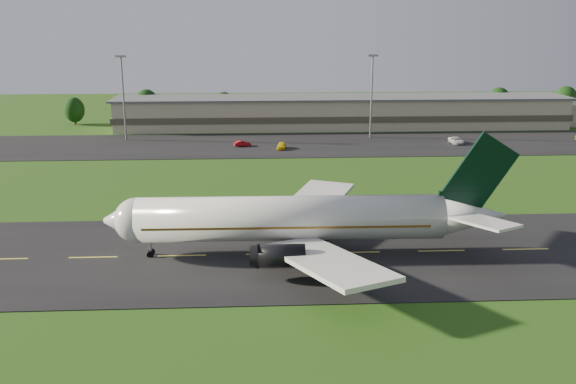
{
  "coord_description": "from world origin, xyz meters",
  "views": [
    {
      "loc": [
        -23.68,
        -76.0,
        28.97
      ],
      "look_at": [
        -19.26,
        8.0,
        6.0
      ],
      "focal_mm": 40.0,
      "sensor_mm": 36.0,
      "label": 1
    }
  ],
  "objects_px": {
    "service_vehicle_a": "(281,146)",
    "light_mast_centre": "(372,86)",
    "light_mast_west": "(123,88)",
    "service_vehicle_c": "(456,140)",
    "service_vehicle_b": "(242,144)",
    "airliner": "(297,219)",
    "terminal": "(365,112)"
  },
  "relations": [
    {
      "from": "terminal",
      "to": "service_vehicle_c",
      "type": "xyz_separation_m",
      "value": [
        17.52,
        -25.12,
        -3.14
      ]
    },
    {
      "from": "service_vehicle_a",
      "to": "light_mast_west",
      "type": "bearing_deg",
      "value": 168.64
    },
    {
      "from": "airliner",
      "to": "terminal",
      "type": "distance_m",
      "value": 99.37
    },
    {
      "from": "light_mast_west",
      "to": "service_vehicle_c",
      "type": "distance_m",
      "value": 80.31
    },
    {
      "from": "service_vehicle_c",
      "to": "terminal",
      "type": "bearing_deg",
      "value": 122.63
    },
    {
      "from": "terminal",
      "to": "light_mast_centre",
      "type": "distance_m",
      "value": 18.45
    },
    {
      "from": "light_mast_west",
      "to": "service_vehicle_b",
      "type": "relative_size",
      "value": 5.23
    },
    {
      "from": "light_mast_centre",
      "to": "service_vehicle_c",
      "type": "distance_m",
      "value": 24.06
    },
    {
      "from": "light_mast_west",
      "to": "service_vehicle_a",
      "type": "bearing_deg",
      "value": -19.43
    },
    {
      "from": "service_vehicle_a",
      "to": "service_vehicle_c",
      "type": "relative_size",
      "value": 0.82
    },
    {
      "from": "service_vehicle_a",
      "to": "service_vehicle_b",
      "type": "distance_m",
      "value": 9.58
    },
    {
      "from": "airliner",
      "to": "terminal",
      "type": "bearing_deg",
      "value": 76.15
    },
    {
      "from": "light_mast_centre",
      "to": "service_vehicle_a",
      "type": "distance_m",
      "value": 28.77
    },
    {
      "from": "airliner",
      "to": "service_vehicle_b",
      "type": "distance_m",
      "value": 70.88
    },
    {
      "from": "terminal",
      "to": "service_vehicle_b",
      "type": "relative_size",
      "value": 37.26
    },
    {
      "from": "service_vehicle_c",
      "to": "light_mast_centre",
      "type": "bearing_deg",
      "value": 152.46
    },
    {
      "from": "light_mast_west",
      "to": "service_vehicle_a",
      "type": "distance_m",
      "value": 41.35
    },
    {
      "from": "service_vehicle_b",
      "to": "service_vehicle_c",
      "type": "height_order",
      "value": "service_vehicle_c"
    },
    {
      "from": "service_vehicle_b",
      "to": "airliner",
      "type": "bearing_deg",
      "value": 170.62
    },
    {
      "from": "light_mast_west",
      "to": "service_vehicle_a",
      "type": "relative_size",
      "value": 4.58
    },
    {
      "from": "airliner",
      "to": "service_vehicle_c",
      "type": "relative_size",
      "value": 9.49
    },
    {
      "from": "service_vehicle_a",
      "to": "light_mast_centre",
      "type": "bearing_deg",
      "value": 38.24
    },
    {
      "from": "service_vehicle_b",
      "to": "service_vehicle_a",
      "type": "bearing_deg",
      "value": -127.17
    },
    {
      "from": "service_vehicle_a",
      "to": "service_vehicle_c",
      "type": "xyz_separation_m",
      "value": [
        41.57,
        4.24,
        -0.01
      ]
    },
    {
      "from": "airliner",
      "to": "service_vehicle_b",
      "type": "relative_size",
      "value": 13.17
    },
    {
      "from": "light_mast_west",
      "to": "service_vehicle_a",
      "type": "height_order",
      "value": "light_mast_west"
    },
    {
      "from": "service_vehicle_a",
      "to": "service_vehicle_c",
      "type": "distance_m",
      "value": 41.79
    },
    {
      "from": "light_mast_west",
      "to": "airliner",
      "type": "bearing_deg",
      "value": -65.49
    },
    {
      "from": "light_mast_west",
      "to": "light_mast_centre",
      "type": "xyz_separation_m",
      "value": [
        60.0,
        0.0,
        0.0
      ]
    },
    {
      "from": "terminal",
      "to": "service_vehicle_a",
      "type": "distance_m",
      "value": 38.08
    },
    {
      "from": "service_vehicle_a",
      "to": "service_vehicle_b",
      "type": "height_order",
      "value": "service_vehicle_a"
    },
    {
      "from": "service_vehicle_b",
      "to": "terminal",
      "type": "bearing_deg",
      "value": -67.8
    }
  ]
}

